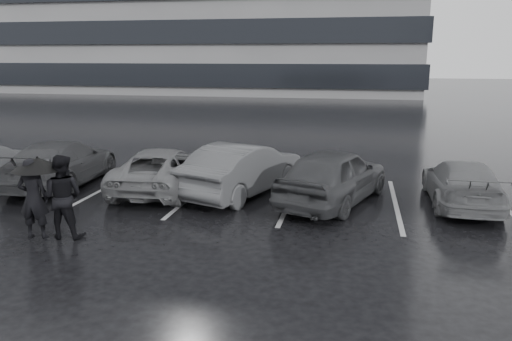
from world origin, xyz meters
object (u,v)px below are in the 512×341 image
object	(u,v)px
car_west_b	(163,169)
car_east	(462,183)
car_west_c	(62,163)
pedestrian_left	(33,198)
pedestrian_right	(62,197)
car_main	(334,176)
car_west_a	(243,169)

from	to	relation	value
car_west_b	car_east	distance (m)	8.30
car_west_c	car_east	world-z (taller)	car_west_c
pedestrian_left	pedestrian_right	world-z (taller)	pedestrian_right
pedestrian_left	pedestrian_right	size ratio (longest dim) A/B	0.97
car_west_c	pedestrian_right	world-z (taller)	pedestrian_right
car_main	car_west_c	world-z (taller)	car_main
car_west_b	pedestrian_right	world-z (taller)	pedestrian_right
pedestrian_left	pedestrian_right	xyz separation A→B (m)	(0.59, 0.16, 0.03)
car_east	pedestrian_left	xyz separation A→B (m)	(-9.51, -4.43, 0.29)
car_west_c	car_west_b	bearing A→B (deg)	175.43
pedestrian_right	car_west_a	bearing A→B (deg)	-130.95
car_main	pedestrian_left	distance (m)	7.33
car_west_c	car_east	bearing A→B (deg)	175.98
car_west_a	pedestrian_left	distance (m)	5.64
car_west_a	car_main	bearing A→B (deg)	-168.96
pedestrian_left	pedestrian_right	bearing A→B (deg)	-174.51
car_west_a	car_west_b	size ratio (longest dim) A/B	0.99
pedestrian_left	car_east	bearing A→B (deg)	-164.93
car_main	car_west_c	xyz separation A→B (m)	(-8.22, 0.33, -0.07)
car_west_c	pedestrian_right	distance (m)	4.87
car_main	car_west_c	distance (m)	8.23
car_west_a	car_west_b	distance (m)	2.40
car_west_b	car_west_c	distance (m)	3.25
car_west_c	car_east	distance (m)	11.55
car_main	car_west_a	size ratio (longest dim) A/B	0.99
car_main	pedestrian_left	xyz separation A→B (m)	(-6.18, -3.94, 0.13)
car_main	car_west_b	world-z (taller)	car_main
car_east	car_west_a	bearing A→B (deg)	1.54
pedestrian_right	car_west_b	bearing A→B (deg)	-103.61
car_main	car_west_a	world-z (taller)	car_main
car_west_a	car_east	size ratio (longest dim) A/B	1.09
car_west_b	car_west_a	bearing A→B (deg)	176.83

